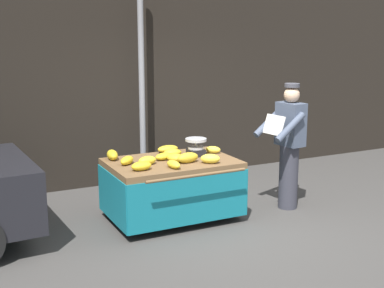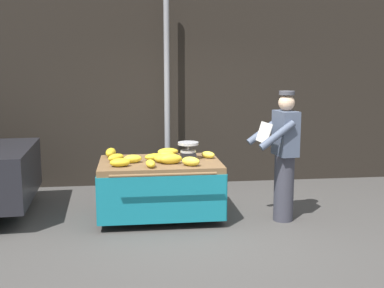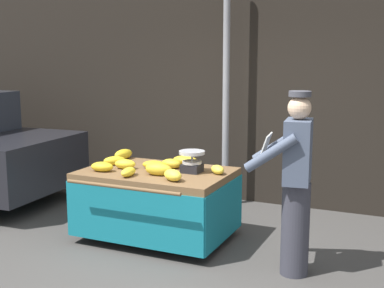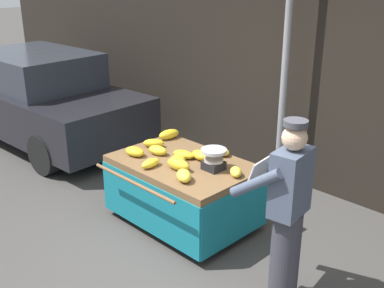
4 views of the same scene
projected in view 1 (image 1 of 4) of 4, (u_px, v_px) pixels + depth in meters
ground_plane at (232, 229)px, 6.48m from camera, size 60.00×60.00×0.00m
back_wall at (149, 50)px, 8.36m from camera, size 16.00×0.24×4.19m
street_pole at (142, 82)px, 7.95m from camera, size 0.09×0.09×3.28m
banana_cart at (172, 177)px, 6.71m from camera, size 1.62×1.28×0.78m
weighing_scale at (196, 147)px, 6.89m from camera, size 0.28×0.28×0.23m
banana_bunch_0 at (141, 166)px, 6.19m from camera, size 0.27×0.19×0.10m
banana_bunch_1 at (213, 150)px, 7.06m from camera, size 0.23×0.23×0.09m
banana_bunch_2 at (176, 158)px, 6.58m from camera, size 0.28×0.29×0.10m
banana_bunch_3 at (168, 149)px, 7.10m from camera, size 0.30×0.18×0.10m
banana_bunch_4 at (188, 158)px, 6.54m from camera, size 0.31×0.17×0.13m
banana_bunch_5 at (127, 160)px, 6.46m from camera, size 0.27×0.26×0.10m
banana_bunch_6 at (210, 159)px, 6.52m from camera, size 0.28×0.26×0.12m
banana_bunch_7 at (173, 153)px, 6.85m from camera, size 0.26×0.18×0.10m
banana_bunch_8 at (164, 156)px, 6.69m from camera, size 0.29×0.19×0.09m
banana_bunch_9 at (174, 164)px, 6.28m from camera, size 0.14×0.26×0.09m
banana_bunch_10 at (147, 160)px, 6.44m from camera, size 0.26×0.18×0.11m
banana_bunch_11 at (112, 155)px, 6.70m from camera, size 0.17×0.30×0.12m
vendor_person at (289, 146)px, 7.08m from camera, size 0.62×0.57×1.71m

